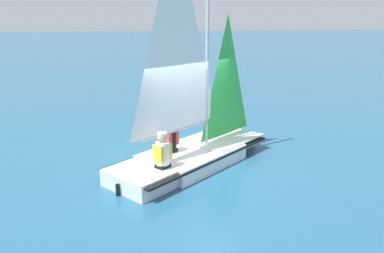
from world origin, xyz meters
name	(u,v)px	position (x,y,z in m)	size (l,w,h in m)	color
ground_plane	(192,164)	(0.00, 0.00, 0.00)	(260.00, 260.00, 0.00)	#235675
sailboat_main	(192,135)	(-0.01, -0.01, 0.76)	(4.52, 3.81, 5.62)	silver
sailor_helm	(170,142)	(-0.54, 0.01, 0.62)	(0.43, 0.42, 1.16)	black
sailor_crew	(163,156)	(-0.91, -0.95, 0.63)	(0.43, 0.42, 1.16)	black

